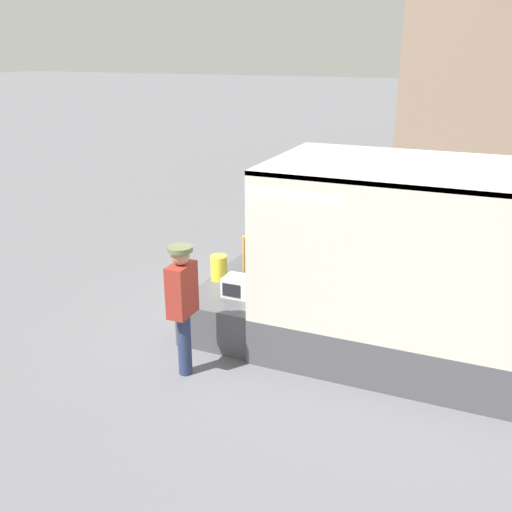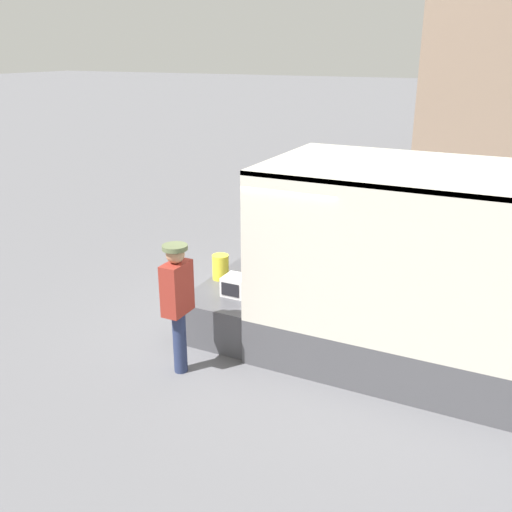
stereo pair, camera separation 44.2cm
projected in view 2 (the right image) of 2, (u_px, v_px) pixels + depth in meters
The scene contains 6 objects.
ground_plane at pixel (277, 327), 8.89m from camera, with size 160.00×160.00×0.00m, color slate.
tailgate_deck at pixel (245, 301), 9.02m from camera, with size 1.14×2.27×0.66m, color #4C4C51.
microwave at pixel (239, 286), 8.40m from camera, with size 0.44×0.37×0.29m.
portable_generator at pixel (268, 257), 9.30m from camera, with size 0.57×0.46×0.62m.
orange_bucket at pixel (221, 267), 8.97m from camera, with size 0.26×0.26×0.40m.
worker_person at pixel (177, 295), 7.31m from camera, with size 0.32×0.44×1.80m.
Camera 2 is at (3.22, -7.30, 4.10)m, focal length 40.00 mm.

